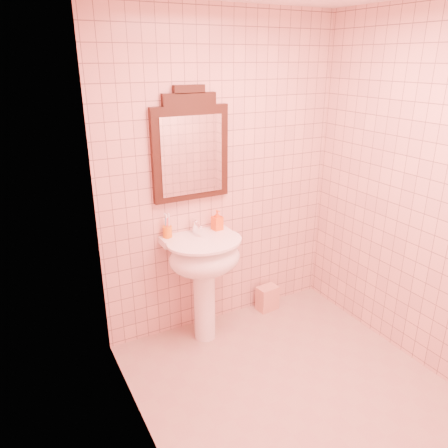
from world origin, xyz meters
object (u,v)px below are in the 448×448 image
pedestal_sink (204,264)px  mirror (191,149)px  soap_dispenser (217,220)px  toothbrush_cup (167,232)px  towel (267,298)px

pedestal_sink → mirror: (0.00, 0.20, 0.85)m
pedestal_sink → soap_dispenser: bearing=36.7°
toothbrush_cup → towel: (0.90, -0.05, -0.80)m
soap_dispenser → towel: soap_dispenser is taller
mirror → toothbrush_cup: size_ratio=5.11×
towel → soap_dispenser: bearing=178.5°
soap_dispenser → towel: 0.97m
pedestal_sink → mirror: mirror is taller
toothbrush_cup → soap_dispenser: bearing=-5.6°
pedestal_sink → towel: bearing=10.2°
toothbrush_cup → mirror: bearing=6.7°
toothbrush_cup → towel: size_ratio=0.73×
toothbrush_cup → towel: bearing=-3.4°
pedestal_sink → towel: 0.88m
pedestal_sink → mirror: size_ratio=1.04×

